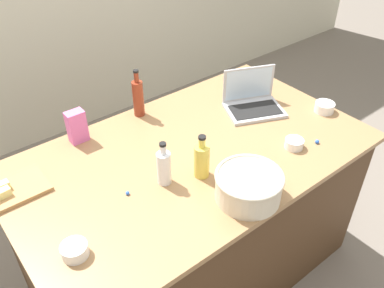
{
  "coord_description": "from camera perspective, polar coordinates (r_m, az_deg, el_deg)",
  "views": [
    {
      "loc": [
        -0.97,
        -1.22,
        2.13
      ],
      "look_at": [
        0.0,
        0.0,
        0.95
      ],
      "focal_mm": 38.06,
      "sensor_mm": 36.0,
      "label": 1
    }
  ],
  "objects": [
    {
      "name": "candy_3",
      "position": [
        1.81,
        3.54,
        -5.49
      ],
      "size": [
        0.02,
        0.02,
        0.02
      ],
      "primitive_type": "sphere",
      "color": "orange",
      "rests_on": "island_counter"
    },
    {
      "name": "candy_0",
      "position": [
        1.78,
        -9.03,
        -6.8
      ],
      "size": [
        0.02,
        0.02,
        0.02
      ],
      "primitive_type": "sphere",
      "color": "blue",
      "rests_on": "island_counter"
    },
    {
      "name": "candy_bag",
      "position": [
        2.1,
        -15.84,
        2.37
      ],
      "size": [
        0.09,
        0.06,
        0.17
      ],
      "primitive_type": "cube",
      "color": "pink",
      "rests_on": "island_counter"
    },
    {
      "name": "bottle_vinegar",
      "position": [
        1.77,
        -3.95,
        -3.23
      ],
      "size": [
        0.06,
        0.06,
        0.22
      ],
      "color": "white",
      "rests_on": "island_counter"
    },
    {
      "name": "mixing_bowl_large",
      "position": [
        1.73,
        7.93,
        -5.8
      ],
      "size": [
        0.29,
        0.29,
        0.13
      ],
      "color": "beige",
      "rests_on": "island_counter"
    },
    {
      "name": "cutting_board",
      "position": [
        1.93,
        -24.14,
        -6.14
      ],
      "size": [
        0.32,
        0.2,
        0.02
      ],
      "primitive_type": "cube",
      "color": "#AD7F4C",
      "rests_on": "island_counter"
    },
    {
      "name": "candy_4",
      "position": [
        2.13,
        17.13,
        0.32
      ],
      "size": [
        0.02,
        0.02,
        0.02
      ],
      "primitive_type": "sphere",
      "color": "blue",
      "rests_on": "island_counter"
    },
    {
      "name": "ramekin_small",
      "position": [
        2.07,
        14.11,
        0.07
      ],
      "size": [
        0.09,
        0.09,
        0.05
      ],
      "primitive_type": "cylinder",
      "color": "white",
      "rests_on": "island_counter"
    },
    {
      "name": "ground_plane",
      "position": [
        2.64,
        -0.0,
        -16.63
      ],
      "size": [
        12.0,
        12.0,
        0.0
      ],
      "primitive_type": "plane",
      "color": "slate"
    },
    {
      "name": "ramekin_wide",
      "position": [
        2.39,
        18.07,
        4.92
      ],
      "size": [
        0.11,
        0.11,
        0.05
      ],
      "primitive_type": "cylinder",
      "color": "white",
      "rests_on": "island_counter"
    },
    {
      "name": "laptop",
      "position": [
        2.32,
        8.46,
        5.96
      ],
      "size": [
        0.37,
        0.33,
        0.22
      ],
      "color": "#B7B7BC",
      "rests_on": "island_counter"
    },
    {
      "name": "candy_2",
      "position": [
        2.56,
        7.75,
        8.22
      ],
      "size": [
        0.02,
        0.02,
        0.02
      ],
      "primitive_type": "sphere",
      "color": "blue",
      "rests_on": "island_counter"
    },
    {
      "name": "candy_1",
      "position": [
        2.49,
        6.03,
        7.53
      ],
      "size": [
        0.02,
        0.02,
        0.02
      ],
      "primitive_type": "sphere",
      "color": "green",
      "rests_on": "island_counter"
    },
    {
      "name": "bottle_soy",
      "position": [
        2.23,
        -7.55,
        6.5
      ],
      "size": [
        0.06,
        0.06,
        0.27
      ],
      "color": "maroon",
      "rests_on": "island_counter"
    },
    {
      "name": "bottle_oil",
      "position": [
        1.81,
        1.37,
        -2.24
      ],
      "size": [
        0.07,
        0.07,
        0.22
      ],
      "color": "#DBC64C",
      "rests_on": "island_counter"
    },
    {
      "name": "ramekin_medium",
      "position": [
        1.6,
        -16.12,
        -14.12
      ],
      "size": [
        0.1,
        0.1,
        0.05
      ],
      "primitive_type": "cylinder",
      "color": "white",
      "rests_on": "island_counter"
    },
    {
      "name": "island_counter",
      "position": [
        2.3,
        -0.0,
        -9.97
      ],
      "size": [
        1.77,
        1.04,
        0.9
      ],
      "color": "#4C331E",
      "rests_on": "ground"
    },
    {
      "name": "candy_5",
      "position": [
        2.43,
        8.34,
        6.47
      ],
      "size": [
        0.02,
        0.02,
        0.02
      ],
      "primitive_type": "sphere",
      "color": "#CC3399",
      "rests_on": "island_counter"
    }
  ]
}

